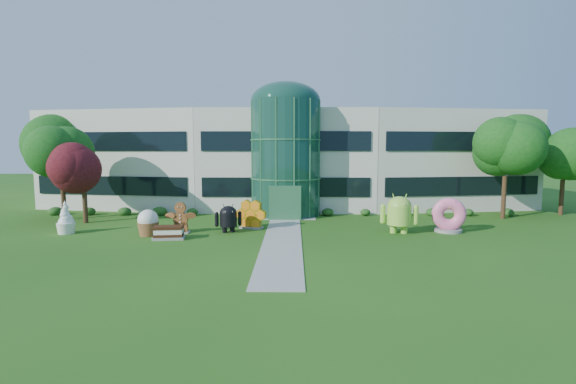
# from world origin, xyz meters

# --- Properties ---
(ground) EXTENTS (140.00, 140.00, 0.00)m
(ground) POSITION_xyz_m (0.00, 0.00, 0.00)
(ground) COLOR #215114
(ground) RESTS_ON ground
(building) EXTENTS (46.00, 15.00, 9.30)m
(building) POSITION_xyz_m (0.00, 18.00, 4.65)
(building) COLOR beige
(building) RESTS_ON ground
(atrium) EXTENTS (6.00, 6.00, 9.80)m
(atrium) POSITION_xyz_m (0.00, 12.00, 4.90)
(atrium) COLOR #194738
(atrium) RESTS_ON ground
(walkway) EXTENTS (2.40, 20.00, 0.04)m
(walkway) POSITION_xyz_m (0.00, 2.00, 0.02)
(walkway) COLOR #9E9E93
(walkway) RESTS_ON ground
(tree_red) EXTENTS (4.00, 4.00, 6.00)m
(tree_red) POSITION_xyz_m (-15.50, 7.50, 3.00)
(tree_red) COLOR #3F0C14
(tree_red) RESTS_ON ground
(trees_backdrop) EXTENTS (52.00, 8.00, 8.40)m
(trees_backdrop) POSITION_xyz_m (0.00, 13.00, 4.20)
(trees_backdrop) COLOR #124B14
(trees_backdrop) RESTS_ON ground
(android_green) EXTENTS (2.98, 2.35, 2.98)m
(android_green) POSITION_xyz_m (7.90, 3.88, 1.49)
(android_green) COLOR #9BD945
(android_green) RESTS_ON ground
(android_black) EXTENTS (2.18, 1.73, 2.17)m
(android_black) POSITION_xyz_m (-3.80, 3.99, 1.09)
(android_black) COLOR black
(android_black) RESTS_ON ground
(donut) EXTENTS (2.51, 1.60, 2.41)m
(donut) POSITION_xyz_m (11.45, 4.40, 1.21)
(donut) COLOR pink
(donut) RESTS_ON ground
(gingerbread) EXTENTS (2.33, 0.91, 2.15)m
(gingerbread) POSITION_xyz_m (-7.04, 3.74, 1.07)
(gingerbread) COLOR brown
(gingerbread) RESTS_ON ground
(ice_cream_sandwich) EXTENTS (2.06, 1.20, 0.87)m
(ice_cream_sandwich) POSITION_xyz_m (-7.27, 1.74, 0.44)
(ice_cream_sandwich) COLOR black
(ice_cream_sandwich) RESTS_ON ground
(honeycomb) EXTENTS (2.54, 1.57, 1.88)m
(honeycomb) POSITION_xyz_m (-2.36, 5.41, 0.94)
(honeycomb) COLOR orange
(honeycomb) RESTS_ON ground
(froyo) EXTENTS (1.50, 1.50, 2.22)m
(froyo) POSITION_xyz_m (-14.81, 3.44, 1.11)
(froyo) COLOR white
(froyo) RESTS_ON ground
(cupcake) EXTENTS (1.50, 1.50, 1.75)m
(cupcake) POSITION_xyz_m (-8.97, 2.86, 0.88)
(cupcake) COLOR white
(cupcake) RESTS_ON ground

